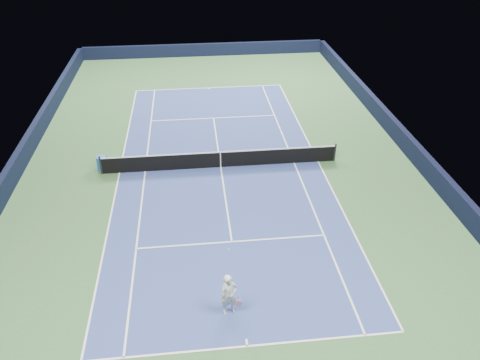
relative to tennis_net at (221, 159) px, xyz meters
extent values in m
plane|color=#325930|center=(0.00, 0.00, -0.50)|extent=(40.00, 40.00, 0.00)
cube|color=black|center=(0.00, 19.82, 0.05)|extent=(22.00, 0.35, 1.10)
cube|color=black|center=(10.82, 0.00, 0.05)|extent=(0.35, 40.00, 1.10)
cube|color=black|center=(-10.82, 0.00, 0.05)|extent=(0.35, 40.00, 1.10)
cube|color=navy|center=(0.00, 0.00, -0.50)|extent=(10.97, 23.77, 0.01)
cube|color=white|center=(0.00, 11.88, -0.50)|extent=(10.97, 0.08, 0.00)
cube|color=white|center=(0.00, -11.88, -0.50)|extent=(10.97, 0.08, 0.00)
cube|color=white|center=(5.49, 0.00, -0.50)|extent=(0.08, 23.77, 0.00)
cube|color=white|center=(-5.49, 0.00, -0.50)|extent=(0.08, 23.77, 0.00)
cube|color=white|center=(4.12, 0.00, -0.50)|extent=(0.08, 23.77, 0.00)
cube|color=white|center=(-4.12, 0.00, -0.50)|extent=(0.08, 23.77, 0.00)
cube|color=white|center=(0.00, 6.40, -0.50)|extent=(8.23, 0.08, 0.00)
cube|color=white|center=(0.00, -6.40, -0.50)|extent=(8.23, 0.08, 0.00)
cube|color=white|center=(0.00, 0.00, -0.50)|extent=(0.08, 12.80, 0.00)
cube|color=white|center=(0.00, 11.73, -0.50)|extent=(0.08, 0.30, 0.00)
cube|color=white|center=(0.00, -11.73, -0.50)|extent=(0.08, 0.30, 0.00)
cylinder|color=black|center=(-6.40, 0.00, 0.03)|extent=(0.10, 0.10, 1.07)
cylinder|color=black|center=(6.40, 0.00, 0.03)|extent=(0.10, 0.10, 1.07)
cube|color=black|center=(0.00, 0.00, -0.05)|extent=(12.80, 0.03, 0.91)
cube|color=white|center=(0.00, 0.00, 0.44)|extent=(12.80, 0.04, 0.06)
cube|color=white|center=(0.00, 0.00, -0.05)|extent=(0.05, 0.04, 0.91)
cube|color=blue|center=(-6.40, 0.46, -0.10)|extent=(0.51, 0.46, 0.81)
cube|color=white|center=(-6.11, 0.46, -0.05)|extent=(0.06, 0.36, 0.36)
imported|color=silver|center=(-0.47, -10.32, 0.37)|extent=(0.71, 0.56, 1.73)
cylinder|color=pink|center=(-0.15, -10.37, 0.20)|extent=(0.03, 0.03, 0.29)
cylinder|color=black|center=(-0.15, -10.37, -0.04)|extent=(0.29, 0.02, 0.29)
cylinder|color=#CA82A1|center=(-0.15, -10.37, -0.04)|extent=(0.31, 0.03, 0.31)
sphere|color=#BCDD2E|center=(-0.37, -9.32, 1.60)|extent=(0.07, 0.07, 0.07)
camera|label=1|loc=(-1.38, -22.09, 12.71)|focal=35.00mm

